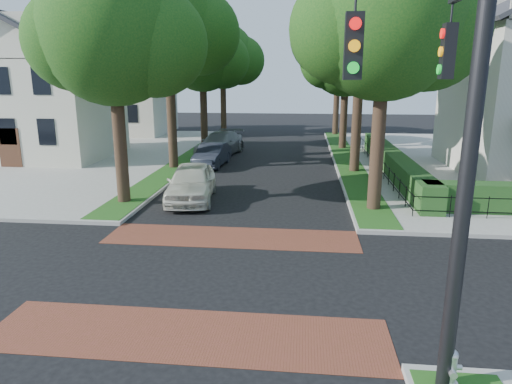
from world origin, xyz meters
TOP-DOWN VIEW (x-y plane):
  - ground at (0.00, 0.00)m, footprint 120.00×120.00m
  - sidewalk_nw at (-19.50, 19.00)m, footprint 30.00×30.00m
  - crosswalk_far at (0.00, 3.20)m, footprint 9.00×2.20m
  - crosswalk_near at (0.00, -3.20)m, footprint 9.00×2.20m
  - grass_strip_ne at (5.40, 19.10)m, footprint 1.60×29.80m
  - grass_strip_nw at (-5.40, 19.10)m, footprint 1.60×29.80m
  - tree_right_near at (5.60, 7.24)m, footprint 7.75×6.67m
  - tree_right_mid at (5.61, 15.25)m, footprint 8.25×7.09m
  - tree_right_far at (5.60, 24.22)m, footprint 7.25×6.23m
  - tree_right_back at (5.60, 33.23)m, footprint 7.50×6.45m
  - tree_left_near at (-5.40, 7.23)m, footprint 7.50×6.45m
  - tree_left_mid at (-5.39, 15.24)m, footprint 8.00×6.88m
  - tree_left_far at (-5.40, 24.22)m, footprint 7.00×6.02m
  - tree_left_back at (-5.40, 33.24)m, footprint 7.75×6.66m
  - hedge_main_road at (7.70, 15.00)m, footprint 1.00×18.00m
  - fence_main_road at (6.90, 15.00)m, footprint 0.06×18.00m
  - house_left_near at (-15.49, 17.99)m, footprint 10.00×9.00m
  - house_left_far at (-15.49, 31.99)m, footprint 10.00×9.00m
  - traffic_signal at (4.89, -4.41)m, footprint 2.17×2.00m
  - parked_car_front at (-2.64, 8.00)m, footprint 2.61×5.25m
  - parked_car_middle at (-3.34, 16.33)m, footprint 1.83×4.52m
  - parked_car_rear at (-3.60, 20.59)m, footprint 3.24×6.08m
  - fire_hydrant at (5.20, -4.61)m, footprint 0.41×0.41m

SIDE VIEW (x-z plane):
  - ground at x=0.00m, z-range 0.00..0.00m
  - crosswalk_far at x=0.00m, z-range 0.00..0.01m
  - crosswalk_near at x=0.00m, z-range 0.00..0.01m
  - sidewalk_nw at x=-19.50m, z-range 0.00..0.15m
  - grass_strip_ne at x=5.40m, z-range 0.15..0.17m
  - grass_strip_nw at x=-5.40m, z-range 0.15..0.17m
  - fire_hydrant at x=5.20m, z-range 0.13..0.91m
  - fence_main_road at x=6.90m, z-range 0.15..1.05m
  - parked_car_middle at x=-3.34m, z-range 0.00..1.46m
  - hedge_main_road at x=7.70m, z-range 0.15..1.35m
  - parked_car_rear at x=-3.60m, z-range 0.00..1.68m
  - parked_car_front at x=-2.64m, z-range 0.00..1.72m
  - traffic_signal at x=4.89m, z-range 0.71..8.71m
  - house_left_near at x=-15.49m, z-range -0.03..10.11m
  - house_left_far at x=-15.49m, z-range -0.03..10.11m
  - tree_right_far at x=5.60m, z-range 2.04..11.78m
  - tree_left_far at x=-5.40m, z-range 2.19..12.05m
  - tree_right_back at x=5.60m, z-range 2.17..12.37m
  - tree_left_near at x=-5.40m, z-range 2.17..12.37m
  - tree_left_back at x=-5.40m, z-range 2.19..12.63m
  - tree_right_near at x=5.60m, z-range 2.30..12.96m
  - tree_right_mid at x=5.61m, z-range 2.38..13.60m
  - tree_left_mid at x=-5.39m, z-range 2.60..14.08m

